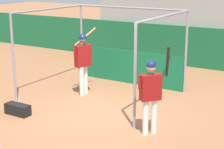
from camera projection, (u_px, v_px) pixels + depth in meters
ground_plane at (99, 115)px, 9.64m from camera, size 60.00×60.00×0.00m
outfield_wall at (187, 46)px, 14.61m from camera, size 24.00×0.12×1.57m
bleacher_section at (198, 26)px, 15.49m from camera, size 8.15×2.40×2.85m
batting_cage at (121, 54)px, 11.75m from camera, size 3.93×3.32×2.52m
player_batter at (83, 58)px, 11.01m from camera, size 0.57×0.95×1.97m
player_waiting at (151, 90)px, 8.26m from camera, size 0.65×0.81×2.07m
equipment_bag at (18, 109)px, 9.66m from camera, size 0.70×0.28×0.28m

